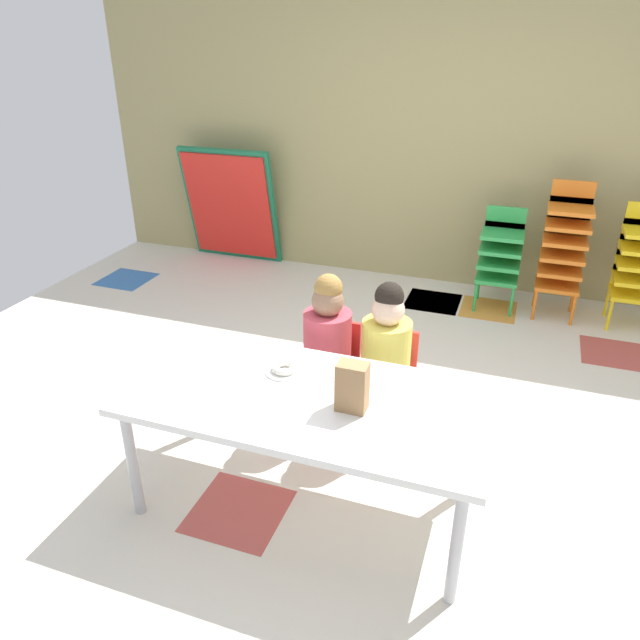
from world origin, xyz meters
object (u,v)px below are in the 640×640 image
at_px(seated_child_near_camera, 328,338).
at_px(kid_chair_orange_stack, 564,244).
at_px(folded_activity_table, 231,206).
at_px(craft_table, 308,405).
at_px(kid_chair_green_stack, 501,253).
at_px(kid_chair_yellow_stack, 640,260).
at_px(seated_child_middle_seat, 386,348).
at_px(paper_bag_brown, 352,387).
at_px(donut_powdered_on_plate, 284,368).
at_px(paper_plate_near_edge, 284,371).

relative_size(seated_child_near_camera, kid_chair_orange_stack, 0.88).
bearing_deg(folded_activity_table, craft_table, -57.01).
bearing_deg(craft_table, kid_chair_green_stack, 76.24).
bearing_deg(kid_chair_yellow_stack, kid_chair_orange_stack, 179.98).
bearing_deg(kid_chair_yellow_stack, folded_activity_table, 176.12).
bearing_deg(seated_child_middle_seat, paper_bag_brown, -89.27).
xyz_separation_m(kid_chair_green_stack, folded_activity_table, (-2.49, 0.24, 0.08)).
xyz_separation_m(craft_table, kid_chair_green_stack, (0.64, 2.61, -0.10)).
xyz_separation_m(craft_table, seated_child_middle_seat, (0.20, 0.63, -0.00)).
bearing_deg(seated_child_middle_seat, kid_chair_green_stack, 77.57).
relative_size(craft_table, donut_powdered_on_plate, 13.33).
distance_m(craft_table, seated_child_middle_seat, 0.66).
height_order(folded_activity_table, paper_bag_brown, folded_activity_table).
bearing_deg(paper_plate_near_edge, craft_table, -40.15).
relative_size(seated_child_middle_seat, paper_plate_near_edge, 5.10).
xyz_separation_m(paper_bag_brown, paper_plate_near_edge, (-0.39, 0.18, -0.11)).
xyz_separation_m(kid_chair_orange_stack, paper_plate_near_edge, (-1.26, -2.46, 0.03)).
bearing_deg(kid_chair_green_stack, seated_child_middle_seat, -102.43).
distance_m(craft_table, kid_chair_green_stack, 2.69).
relative_size(seated_child_near_camera, kid_chair_yellow_stack, 1.00).
height_order(folded_activity_table, donut_powdered_on_plate, folded_activity_table).
distance_m(folded_activity_table, paper_plate_near_edge, 3.18).
relative_size(kid_chair_orange_stack, paper_bag_brown, 4.73).
bearing_deg(seated_child_near_camera, kid_chair_orange_stack, 58.62).
bearing_deg(kid_chair_yellow_stack, kid_chair_green_stack, -179.98).
distance_m(kid_chair_orange_stack, paper_bag_brown, 2.79).
xyz_separation_m(kid_chair_orange_stack, paper_bag_brown, (-0.88, -2.64, 0.14)).
height_order(seated_child_near_camera, paper_bag_brown, seated_child_near_camera).
xyz_separation_m(folded_activity_table, donut_powdered_on_plate, (1.67, -2.70, 0.09)).
xyz_separation_m(seated_child_near_camera, kid_chair_yellow_stack, (1.74, 1.98, -0.04)).
bearing_deg(paper_bag_brown, kid_chair_yellow_stack, 61.87).
xyz_separation_m(craft_table, kid_chair_orange_stack, (1.09, 2.61, 0.02)).
xyz_separation_m(folded_activity_table, paper_plate_near_edge, (1.67, -2.70, 0.07)).
bearing_deg(donut_powdered_on_plate, kid_chair_green_stack, 71.71).
bearing_deg(paper_plate_near_edge, kid_chair_orange_stack, 62.85).
height_order(seated_child_middle_seat, kid_chair_orange_stack, kid_chair_orange_stack).
xyz_separation_m(kid_chair_orange_stack, folded_activity_table, (-2.94, 0.23, -0.04)).
height_order(kid_chair_yellow_stack, paper_plate_near_edge, kid_chair_yellow_stack).
distance_m(kid_chair_yellow_stack, paper_plate_near_edge, 3.05).
bearing_deg(kid_chair_green_stack, seated_child_near_camera, -110.98).
relative_size(seated_child_near_camera, paper_plate_near_edge, 5.10).
bearing_deg(kid_chair_yellow_stack, paper_bag_brown, -118.13).
xyz_separation_m(kid_chair_green_stack, donut_powdered_on_plate, (-0.81, -2.46, 0.17)).
distance_m(kid_chair_orange_stack, kid_chair_yellow_stack, 0.54).
bearing_deg(kid_chair_orange_stack, craft_table, -112.64).
relative_size(paper_bag_brown, donut_powdered_on_plate, 1.81).
distance_m(kid_chair_orange_stack, paper_plate_near_edge, 2.77).
bearing_deg(kid_chair_orange_stack, kid_chair_yellow_stack, -0.02).
relative_size(kid_chair_yellow_stack, folded_activity_table, 0.85).
distance_m(folded_activity_table, paper_bag_brown, 3.54).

